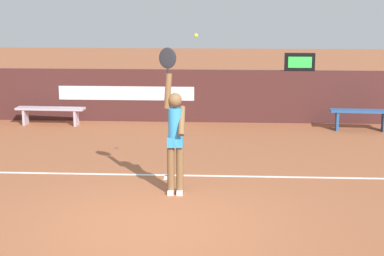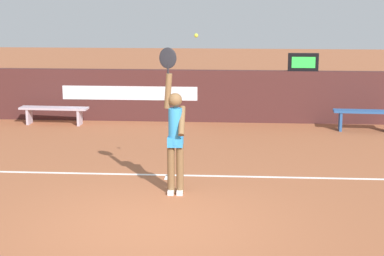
% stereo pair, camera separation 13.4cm
% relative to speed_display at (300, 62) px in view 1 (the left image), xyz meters
% --- Properties ---
extents(ground_plane, '(60.00, 60.00, 0.00)m').
position_rel_speed_display_xyz_m(ground_plane, '(-2.92, -7.62, -1.57)').
color(ground_plane, '#9D5736').
extents(court_lines, '(11.17, 5.60, 0.00)m').
position_rel_speed_display_xyz_m(court_lines, '(-2.92, -7.78, -1.57)').
color(court_lines, white).
rests_on(court_lines, ground).
extents(back_wall, '(15.76, 0.24, 1.35)m').
position_rel_speed_display_xyz_m(back_wall, '(-2.93, 0.00, -0.90)').
color(back_wall, '#462120').
rests_on(back_wall, ground).
extents(speed_display, '(0.76, 0.16, 0.45)m').
position_rel_speed_display_xyz_m(speed_display, '(0.00, 0.00, 0.00)').
color(speed_display, black).
rests_on(speed_display, back_wall).
extents(tennis_player, '(0.42, 0.40, 2.44)m').
position_rel_speed_display_xyz_m(tennis_player, '(-2.69, -6.13, -0.56)').
color(tennis_player, brown).
rests_on(tennis_player, ground).
extents(tennis_ball, '(0.07, 0.07, 0.07)m').
position_rel_speed_display_xyz_m(tennis_ball, '(-2.34, -6.07, 1.05)').
color(tennis_ball, '#CAE036').
extents(courtside_bench_near, '(1.76, 0.43, 0.45)m').
position_rel_speed_display_xyz_m(courtside_bench_near, '(-6.32, -0.68, -1.22)').
color(courtside_bench_near, '#B9AABA').
rests_on(courtside_bench_near, ground).
extents(courtside_bench_far, '(1.48, 0.44, 0.51)m').
position_rel_speed_display_xyz_m(courtside_bench_far, '(1.42, -0.91, -1.19)').
color(courtside_bench_far, '#285593').
rests_on(courtside_bench_far, ground).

